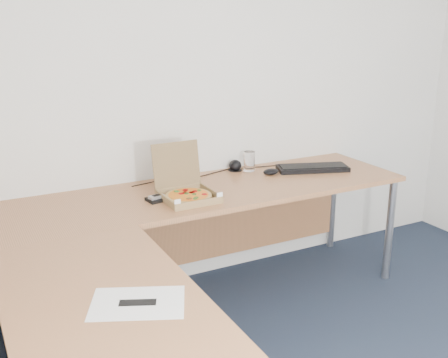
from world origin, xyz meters
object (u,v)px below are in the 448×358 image
desk (186,228)px  drinking_glass (249,161)px  wallet (157,199)px  keyboard (313,168)px  pizza_box (187,193)px

desk → drinking_glass: 1.00m
desk → drinking_glass: (0.75, 0.66, 0.09)m
wallet → keyboard: bearing=-3.1°
drinking_glass → wallet: bearing=-159.3°
pizza_box → wallet: bearing=162.7°
drinking_glass → wallet: drinking_glass is taller
pizza_box → keyboard: 0.99m
keyboard → wallet: 1.14m
desk → keyboard: bearing=22.7°
desk → wallet: bearing=92.2°
drinking_glass → desk: bearing=-138.6°
keyboard → drinking_glass: bearing=172.6°
keyboard → desk: bearing=-138.2°
desk → pizza_box: pizza_box is taller
drinking_glass → keyboard: drinking_glass is taller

